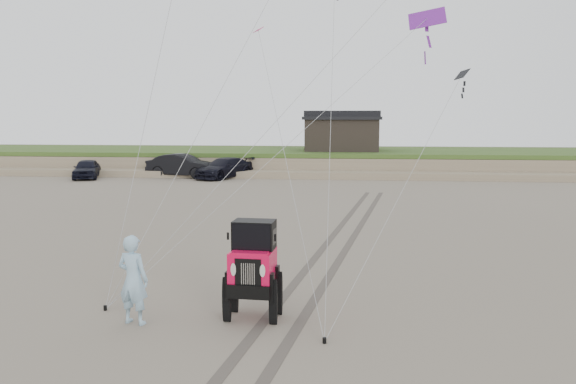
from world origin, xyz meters
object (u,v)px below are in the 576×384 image
at_px(truck_c, 224,168).
at_px(jeep, 253,280).
at_px(man, 133,280).
at_px(truck_a, 87,169).
at_px(truck_b, 182,166).
at_px(cabin, 342,133).

distance_m(truck_c, jeep, 29.85).
xyz_separation_m(truck_c, jeep, (6.98, -29.02, 0.12)).
relative_size(truck_c, man, 2.65).
distance_m(truck_a, truck_b, 6.99).
bearing_deg(jeep, man, -163.63).
bearing_deg(truck_c, jeep, -48.32).
relative_size(truck_a, truck_c, 0.81).
bearing_deg(truck_a, man, -80.37).
bearing_deg(truck_c, man, -53.28).
bearing_deg(truck_a, truck_c, -10.80).
relative_size(truck_a, jeep, 0.89).
xyz_separation_m(cabin, jeep, (-1.68, -36.01, -2.36)).
xyz_separation_m(cabin, truck_b, (-11.98, -6.61, -2.36)).
bearing_deg(truck_b, truck_a, 114.08).
distance_m(truck_b, jeep, 31.15).
distance_m(cabin, jeep, 36.13).
relative_size(truck_b, jeep, 1.13).
xyz_separation_m(cabin, man, (-4.21, -36.58, -2.25)).
bearing_deg(man, truck_c, -67.05).
bearing_deg(cabin, man, -96.56).
distance_m(truck_a, jeep, 32.66).
bearing_deg(man, jeep, -152.80).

